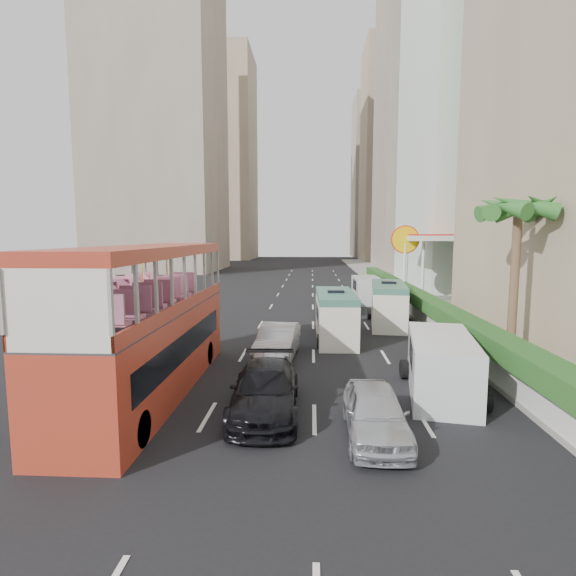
# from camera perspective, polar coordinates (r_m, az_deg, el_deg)

# --- Properties ---
(ground_plane) EXTENTS (200.00, 200.00, 0.00)m
(ground_plane) POSITION_cam_1_polar(r_m,az_deg,el_deg) (15.72, 4.82, -13.43)
(ground_plane) COLOR black
(ground_plane) RESTS_ON ground
(double_decker_bus) EXTENTS (2.50, 11.00, 5.06)m
(double_decker_bus) POSITION_cam_1_polar(r_m,az_deg,el_deg) (16.01, -17.14, -3.95)
(double_decker_bus) COLOR #B03521
(double_decker_bus) RESTS_ON ground
(car_silver_lane_a) EXTENTS (1.93, 4.62, 1.49)m
(car_silver_lane_a) POSITION_cam_1_polar(r_m,az_deg,el_deg) (20.11, -1.32, -8.90)
(car_silver_lane_a) COLOR silver
(car_silver_lane_a) RESTS_ON ground
(car_silver_lane_b) EXTENTS (1.65, 4.03, 1.37)m
(car_silver_lane_b) POSITION_cam_1_polar(r_m,az_deg,el_deg) (12.95, 10.96, -18.09)
(car_silver_lane_b) COLOR silver
(car_silver_lane_b) RESTS_ON ground
(car_black) EXTENTS (2.18, 5.03, 1.44)m
(car_black) POSITION_cam_1_polar(r_m,az_deg,el_deg) (14.28, -2.90, -15.55)
(car_black) COLOR black
(car_black) RESTS_ON ground
(van_asset) EXTENTS (2.45, 5.10, 1.40)m
(van_asset) POSITION_cam_1_polar(r_m,az_deg,el_deg) (32.48, 6.43, -2.94)
(van_asset) COLOR silver
(van_asset) RESTS_ON ground
(minibus_near) EXTENTS (1.98, 5.64, 2.48)m
(minibus_near) POSITION_cam_1_polar(r_m,az_deg,el_deg) (23.45, 6.04, -3.57)
(minibus_near) COLOR silver
(minibus_near) RESTS_ON ground
(minibus_far) EXTENTS (2.59, 5.93, 2.54)m
(minibus_far) POSITION_cam_1_polar(r_m,az_deg,el_deg) (27.73, 12.61, -2.05)
(minibus_far) COLOR silver
(minibus_far) RESTS_ON ground
(panel_van_near) EXTENTS (2.84, 5.27, 2.00)m
(panel_van_near) POSITION_cam_1_polar(r_m,az_deg,el_deg) (16.38, 18.86, -9.27)
(panel_van_near) COLOR silver
(panel_van_near) RESTS_ON ground
(panel_van_far) EXTENTS (2.08, 5.02, 2.00)m
(panel_van_far) POSITION_cam_1_polar(r_m,az_deg,el_deg) (37.19, 9.98, -0.22)
(panel_van_far) COLOR silver
(panel_van_far) RESTS_ON ground
(sidewalk) EXTENTS (6.00, 120.00, 0.18)m
(sidewalk) POSITION_cam_1_polar(r_m,az_deg,el_deg) (41.22, 16.34, -1.00)
(sidewalk) COLOR #99968C
(sidewalk) RESTS_ON ground
(kerb_wall) EXTENTS (0.30, 44.00, 1.00)m
(kerb_wall) POSITION_cam_1_polar(r_m,az_deg,el_deg) (29.91, 15.97, -2.66)
(kerb_wall) COLOR silver
(kerb_wall) RESTS_ON sidewalk
(hedge) EXTENTS (1.10, 44.00, 0.70)m
(hedge) POSITION_cam_1_polar(r_m,az_deg,el_deg) (29.78, 16.02, -1.05)
(hedge) COLOR #2D6626
(hedge) RESTS_ON kerb_wall
(palm_tree) EXTENTS (0.36, 0.36, 6.40)m
(palm_tree) POSITION_cam_1_polar(r_m,az_deg,el_deg) (20.62, 26.78, 0.34)
(palm_tree) COLOR brown
(palm_tree) RESTS_ON sidewalk
(shell_station) EXTENTS (6.50, 8.00, 5.50)m
(shell_station) POSITION_cam_1_polar(r_m,az_deg,el_deg) (39.28, 18.56, 2.46)
(shell_station) COLOR silver
(shell_station) RESTS_ON ground
(tower_mid) EXTENTS (16.00, 16.00, 50.00)m
(tower_mid) POSITION_cam_1_polar(r_m,az_deg,el_deg) (77.59, 17.96, 20.99)
(tower_mid) COLOR #A39180
(tower_mid) RESTS_ON ground
(tower_far_a) EXTENTS (14.00, 14.00, 44.00)m
(tower_far_a) POSITION_cam_1_polar(r_m,az_deg,el_deg) (99.72, 13.65, 16.07)
(tower_far_a) COLOR tan
(tower_far_a) RESTS_ON ground
(tower_far_b) EXTENTS (14.00, 14.00, 40.00)m
(tower_far_b) POSITION_cam_1_polar(r_m,az_deg,el_deg) (120.93, 11.66, 13.47)
(tower_far_b) COLOR #A39180
(tower_far_b) RESTS_ON ground
(tower_left_a) EXTENTS (18.00, 18.00, 52.00)m
(tower_left_a) POSITION_cam_1_polar(r_m,az_deg,el_deg) (76.44, -16.20, 22.05)
(tower_left_a) COLOR #A39180
(tower_left_a) RESTS_ON ground
(tower_left_b) EXTENTS (16.00, 16.00, 46.00)m
(tower_left_b) POSITION_cam_1_polar(r_m,az_deg,el_deg) (108.38, -8.78, 15.94)
(tower_left_b) COLOR tan
(tower_left_b) RESTS_ON ground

